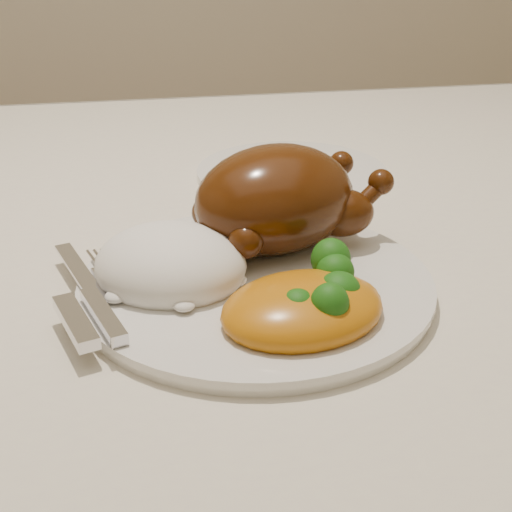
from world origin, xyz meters
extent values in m
cube|color=brown|center=(0.00, 0.00, 0.74)|extent=(1.60, 0.90, 0.04)
cube|color=beige|center=(0.00, 0.00, 0.76)|extent=(1.72, 1.02, 0.01)
cube|color=beige|center=(0.00, 0.51, 0.68)|extent=(1.72, 0.01, 0.18)
cylinder|color=silver|center=(0.03, -0.15, 0.77)|extent=(0.36, 0.36, 0.01)
cylinder|color=silver|center=(0.12, 0.11, 0.77)|extent=(0.26, 0.26, 0.01)
ellipsoid|color=#4A2107|center=(0.06, -0.10, 0.82)|extent=(0.17, 0.15, 0.09)
ellipsoid|color=#4A2107|center=(0.05, -0.10, 0.84)|extent=(0.08, 0.07, 0.04)
ellipsoid|color=#4A2107|center=(0.12, -0.11, 0.81)|extent=(0.05, 0.04, 0.04)
sphere|color=#4A2107|center=(0.15, -0.09, 0.83)|extent=(0.02, 0.02, 0.02)
ellipsoid|color=#4A2107|center=(0.10, -0.05, 0.81)|extent=(0.05, 0.04, 0.04)
sphere|color=#4A2107|center=(0.14, -0.04, 0.83)|extent=(0.02, 0.02, 0.02)
sphere|color=#4A2107|center=(0.03, -0.14, 0.81)|extent=(0.03, 0.03, 0.03)
sphere|color=#4A2107|center=(0.01, -0.08, 0.81)|extent=(0.03, 0.03, 0.03)
ellipsoid|color=white|center=(-0.03, -0.14, 0.79)|extent=(0.15, 0.15, 0.06)
ellipsoid|color=orange|center=(0.05, -0.22, 0.79)|extent=(0.14, 0.12, 0.04)
ellipsoid|color=orange|center=(0.09, -0.21, 0.79)|extent=(0.06, 0.05, 0.03)
ellipsoid|color=#10410A|center=(0.01, -0.22, 0.79)|extent=(0.02, 0.02, 0.02)
ellipsoid|color=#10410A|center=(0.07, -0.24, 0.80)|extent=(0.03, 0.03, 0.03)
ellipsoid|color=#10410A|center=(0.05, -0.23, 0.80)|extent=(0.02, 0.02, 0.02)
ellipsoid|color=#10410A|center=(0.08, -0.23, 0.79)|extent=(0.02, 0.02, 0.02)
ellipsoid|color=#10410A|center=(0.08, -0.22, 0.80)|extent=(0.03, 0.03, 0.03)
ellipsoid|color=#10410A|center=(0.04, -0.24, 0.79)|extent=(0.03, 0.03, 0.03)
ellipsoid|color=#10410A|center=(0.04, -0.23, 0.79)|extent=(0.03, 0.03, 0.02)
ellipsoid|color=#10410A|center=(0.04, -0.22, 0.79)|extent=(0.03, 0.03, 0.03)
ellipsoid|color=#10410A|center=(0.09, -0.18, 0.80)|extent=(0.03, 0.03, 0.03)
ellipsoid|color=#10410A|center=(0.09, -0.19, 0.80)|extent=(0.03, 0.03, 0.03)
ellipsoid|color=#10410A|center=(0.08, -0.22, 0.80)|extent=(0.02, 0.02, 0.02)
ellipsoid|color=#10410A|center=(0.06, -0.23, 0.79)|extent=(0.03, 0.03, 0.03)
cube|color=silver|center=(-0.10, -0.12, 0.78)|extent=(0.05, 0.11, 0.00)
cube|color=silver|center=(-0.10, -0.20, 0.79)|extent=(0.04, 0.07, 0.01)
cube|color=silver|center=(-0.08, -0.20, 0.79)|extent=(0.03, 0.08, 0.01)
cube|color=silver|center=(-0.08, -0.12, 0.78)|extent=(0.04, 0.08, 0.00)
camera|label=1|loc=(-0.06, -0.65, 1.04)|focal=50.00mm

